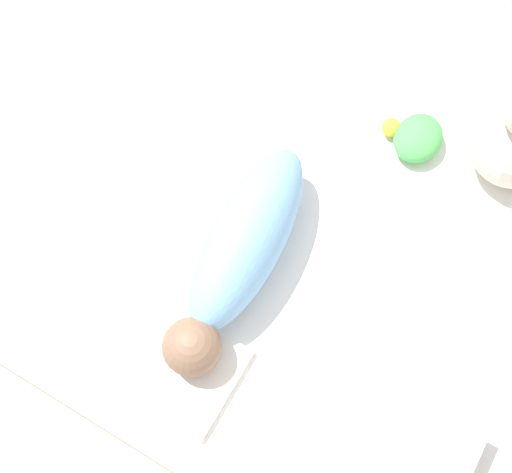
% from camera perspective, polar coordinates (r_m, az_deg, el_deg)
% --- Properties ---
extents(ground_plane, '(12.00, 12.00, 0.00)m').
position_cam_1_polar(ground_plane, '(1.82, 0.55, -2.83)').
color(ground_plane, '#B2A893').
extents(bed_mattress, '(1.41, 1.06, 0.22)m').
position_cam_1_polar(bed_mattress, '(1.72, 0.58, -1.55)').
color(bed_mattress, white).
rests_on(bed_mattress, ground_plane).
extents(burp_cloth, '(0.20, 0.21, 0.02)m').
position_cam_1_polar(burp_cloth, '(1.52, -5.50, -10.76)').
color(burp_cloth, white).
rests_on(burp_cloth, bed_mattress).
extents(swaddled_baby, '(0.20, 0.56, 0.18)m').
position_cam_1_polar(swaddled_baby, '(1.51, -1.18, -1.07)').
color(swaddled_baby, '#7FB7E5').
rests_on(swaddled_baby, bed_mattress).
extents(turtle_plush, '(0.15, 0.14, 0.07)m').
position_cam_1_polar(turtle_plush, '(1.74, 12.68, 7.74)').
color(turtle_plush, '#51B756').
rests_on(turtle_plush, bed_mattress).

